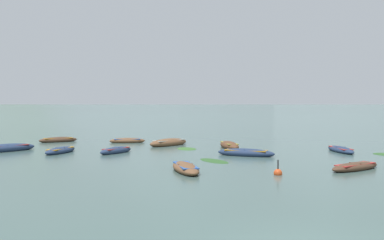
# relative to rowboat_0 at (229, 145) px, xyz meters

# --- Properties ---
(ground_plane) EXTENTS (6000.00, 6000.00, 0.00)m
(ground_plane) POSITION_rel_rowboat_0_xyz_m (0.35, 1477.57, -0.20)
(ground_plane) COLOR #425B56
(mountain_1) EXTENTS (1145.40, 1145.40, 382.49)m
(mountain_1) POSITION_rel_rowboat_0_xyz_m (-849.29, 2050.97, 191.05)
(mountain_1) COLOR slate
(mountain_1) RESTS_ON ground
(mountain_2) EXTENTS (1506.49, 1506.49, 614.64)m
(mountain_2) POSITION_rel_rowboat_0_xyz_m (-80.28, 2003.98, 307.12)
(mountain_2) COLOR slate
(mountain_2) RESTS_ON ground
(mountain_3) EXTENTS (1607.17, 1607.17, 527.27)m
(mountain_3) POSITION_rel_rowboat_0_xyz_m (604.83, 2006.83, 263.44)
(mountain_3) COLOR slate
(mountain_3) RESTS_ON ground
(rowboat_0) EXTENTS (1.76, 3.81, 0.63)m
(rowboat_0) POSITION_rel_rowboat_0_xyz_m (0.00, 0.00, 0.00)
(rowboat_0) COLOR brown
(rowboat_0) RESTS_ON ground
(rowboat_1) EXTENTS (3.13, 1.47, 0.51)m
(rowboat_1) POSITION_rel_rowboat_0_xyz_m (-8.45, 4.10, -0.03)
(rowboat_1) COLOR brown
(rowboat_1) RESTS_ON ground
(rowboat_2) EXTENTS (1.99, 3.82, 0.51)m
(rowboat_2) POSITION_rel_rowboat_0_xyz_m (-2.82, -11.02, -0.03)
(rowboat_2) COLOR brown
(rowboat_2) RESTS_ON ground
(rowboat_3) EXTENTS (3.87, 2.30, 0.58)m
(rowboat_3) POSITION_rel_rowboat_0_xyz_m (0.78, -4.68, -0.01)
(rowboat_3) COLOR navy
(rowboat_3) RESTS_ON ground
(rowboat_4) EXTENTS (3.70, 4.21, 0.65)m
(rowboat_4) POSITION_rel_rowboat_0_xyz_m (-15.84, -2.63, 0.01)
(rowboat_4) COLOR navy
(rowboat_4) RESTS_ON ground
(rowboat_5) EXTENTS (3.45, 2.95, 0.47)m
(rowboat_5) POSITION_rel_rowboat_0_xyz_m (5.78, -10.28, -0.05)
(rowboat_5) COLOR #4C3323
(rowboat_5) RESTS_ON ground
(rowboat_7) EXTENTS (3.50, 3.85, 0.69)m
(rowboat_7) POSITION_rel_rowboat_0_xyz_m (-4.72, 1.83, 0.02)
(rowboat_7) COLOR brown
(rowboat_7) RESTS_ON ground
(rowboat_8) EXTENTS (1.34, 3.72, 0.47)m
(rowboat_8) POSITION_rel_rowboat_0_xyz_m (7.56, -2.33, -0.05)
(rowboat_8) COLOR navy
(rowboat_8) RESTS_ON ground
(rowboat_9) EXTENTS (2.20, 3.06, 0.52)m
(rowboat_9) POSITION_rel_rowboat_0_xyz_m (-7.86, -3.41, -0.03)
(rowboat_9) COLOR navy
(rowboat_9) RESTS_ON ground
(rowboat_10) EXTENTS (3.28, 2.72, 0.54)m
(rowboat_10) POSITION_rel_rowboat_0_xyz_m (-14.58, 4.62, -0.03)
(rowboat_10) COLOR #4C3323
(rowboat_10) RESTS_ON ground
(rowboat_11) EXTENTS (1.74, 3.43, 0.50)m
(rowboat_11) POSITION_rel_rowboat_0_xyz_m (-11.66, -3.44, -0.04)
(rowboat_11) COLOR navy
(rowboat_11) RESTS_ON ground
(mooring_buoy) EXTENTS (0.41, 0.41, 0.84)m
(mooring_buoy) POSITION_rel_rowboat_0_xyz_m (1.58, -11.98, -0.10)
(mooring_buoy) COLOR #DB4C1E
(mooring_buoy) RESTS_ON ground
(weed_patch_0) EXTENTS (2.26, 2.72, 0.14)m
(weed_patch_0) POSITION_rel_rowboat_0_xyz_m (-1.31, -7.26, -0.20)
(weed_patch_0) COLOR #2D5628
(weed_patch_0) RESTS_ON ground
(weed_patch_1) EXTENTS (1.89, 2.33, 0.14)m
(weed_patch_1) POSITION_rel_rowboat_0_xyz_m (-3.18, -0.72, -0.20)
(weed_patch_1) COLOR #38662D
(weed_patch_1) RESTS_ON ground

